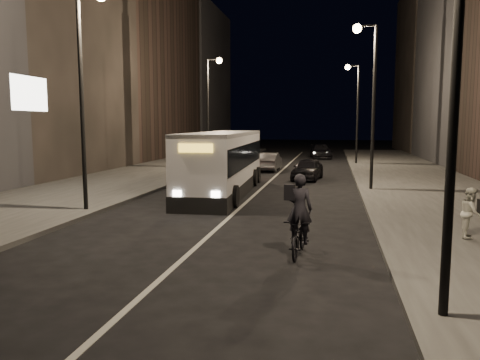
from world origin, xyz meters
The scene contains 15 objects.
ground centered at (0.00, 0.00, 0.00)m, with size 180.00×180.00×0.00m, color black.
sidewalk_right centered at (8.50, 14.00, 0.08)m, with size 7.00×70.00×0.16m, color #373734.
sidewalk_left centered at (-8.50, 14.00, 0.08)m, with size 7.00×70.00×0.16m, color #373734.
building_row_left centered at (-16.00, 28.50, 11.00)m, with size 8.00×61.00×22.00m, color black.
streetlight_right_near centered at (5.33, -4.00, 5.36)m, with size 1.20×0.44×8.12m.
streetlight_right_mid centered at (5.33, 12.00, 5.36)m, with size 1.20×0.44×8.12m.
streetlight_right_far centered at (5.33, 28.00, 5.36)m, with size 1.20×0.44×8.12m.
streetlight_left_near centered at (-5.33, 4.00, 5.36)m, with size 1.20×0.44×8.12m.
streetlight_left_far centered at (-5.33, 22.00, 5.36)m, with size 1.20×0.44×8.12m.
city_bus centered at (-1.60, 10.15, 1.64)m, with size 3.03×11.32×3.02m.
cyclist_on_bicycle centered at (2.87, -0.31, 0.72)m, with size 0.80×1.93×2.17m.
pedestrian_woman centered at (7.60, 2.00, 0.89)m, with size 0.71×0.55×1.45m, color beige.
car_near centered at (2.17, 16.66, 0.66)m, with size 1.55×3.86×1.31m, color black.
car_mid centered at (-0.90, 21.84, 0.66)m, with size 1.39×3.98×1.31m, color #3D3D40.
car_far centered at (2.47, 35.24, 0.68)m, with size 1.91×4.69×1.36m, color black.
Camera 1 is at (3.68, -12.22, 3.42)m, focal length 35.00 mm.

